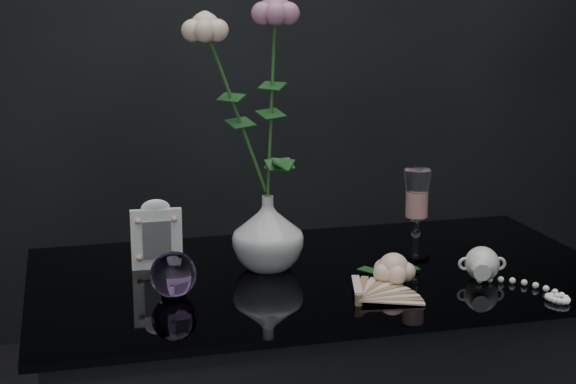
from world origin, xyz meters
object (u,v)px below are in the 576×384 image
object	(u,v)px
vase	(268,233)
pearl_jar	(482,262)
wine_glass	(416,214)
loose_rose	(393,269)
picture_frame	(156,234)
paperweight	(173,274)

from	to	relation	value
vase	pearl_jar	bearing A→B (deg)	-23.68
wine_glass	loose_rose	world-z (taller)	wine_glass
wine_glass	pearl_jar	xyz separation A→B (m)	(0.07, -0.15, -0.06)
wine_glass	picture_frame	distance (m)	0.49
pearl_jar	loose_rose	bearing A→B (deg)	-171.12
loose_rose	wine_glass	bearing A→B (deg)	75.79
wine_glass	vase	bearing A→B (deg)	178.41
loose_rose	pearl_jar	xyz separation A→B (m)	(0.16, -0.01, 0.00)
paperweight	pearl_jar	size ratio (longest dim) A/B	0.36
vase	wine_glass	xyz separation A→B (m)	(0.29, -0.01, 0.02)
loose_rose	vase	bearing A→B (deg)	165.44
wine_glass	paperweight	bearing A→B (deg)	-168.14
wine_glass	picture_frame	world-z (taller)	wine_glass
paperweight	loose_rose	size ratio (longest dim) A/B	0.47
wine_glass	loose_rose	distance (m)	0.18
wine_glass	paperweight	xyz separation A→B (m)	(-0.48, -0.10, -0.05)
vase	loose_rose	distance (m)	0.24
picture_frame	pearl_jar	xyz separation A→B (m)	(0.55, -0.21, -0.03)
picture_frame	loose_rose	bearing A→B (deg)	-24.80
vase	loose_rose	xyz separation A→B (m)	(0.19, -0.14, -0.04)
loose_rose	picture_frame	bearing A→B (deg)	175.12
picture_frame	loose_rose	distance (m)	0.44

